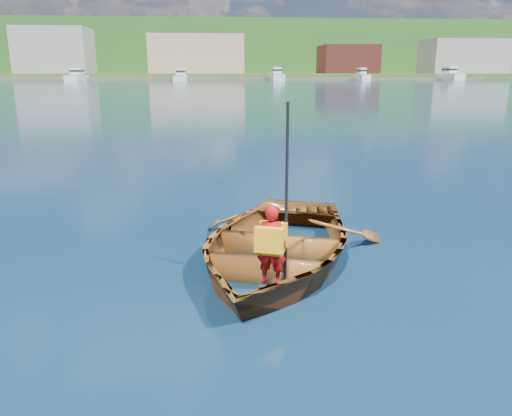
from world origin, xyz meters
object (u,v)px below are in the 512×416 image
rowboat (274,245)px  marina_yachts (230,76)px  child_paddler (271,243)px  dock (218,79)px

rowboat → marina_yachts: 142.54m
rowboat → child_paddler: (-0.14, -0.90, 0.35)m
child_paddler → dock: size_ratio=0.01×
child_paddler → dock: 148.07m
rowboat → marina_yachts: size_ratio=0.04×
dock → child_paddler: bearing=-90.1°
child_paddler → dock: (0.23, 148.06, -0.23)m
child_paddler → dock: bearing=89.9°
child_paddler → dock: child_paddler is taller
rowboat → dock: dock is taller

